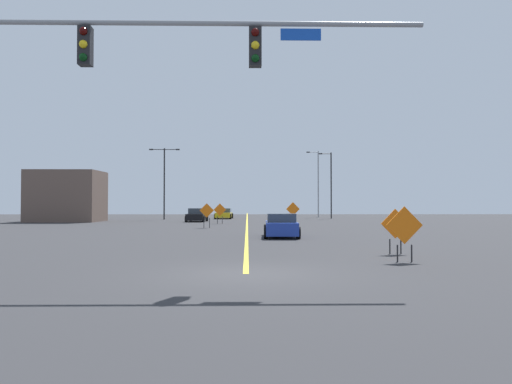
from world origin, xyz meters
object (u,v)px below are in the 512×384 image
Objects in this scene: construction_sign_left_shoulder at (395,226)px; street_lamp_near_right at (317,181)px; traffic_signal_assembly at (86,69)px; construction_sign_median_near at (404,228)px; car_blue_distant at (281,226)px; street_lamp_mid_left at (330,182)px; street_lamp_far_right at (164,177)px; car_yellow_passing at (224,214)px; car_black_near at (197,215)px; construction_sign_left_lane at (207,212)px; construction_sign_right_lane at (293,210)px; construction_sign_median_far at (220,211)px.

street_lamp_near_right is at bearing 85.20° from construction_sign_left_shoulder.
traffic_signal_assembly is 10.71m from construction_sign_median_near.
construction_sign_left_shoulder is (0.45, 2.42, -0.06)m from construction_sign_median_near.
construction_sign_left_shoulder is 9.68m from car_blue_distant.
street_lamp_mid_left is at bearing 75.43° from car_blue_distant.
street_lamp_far_right is at bearing -170.95° from street_lamp_mid_left.
street_lamp_mid_left is 1.83× the size of car_yellow_passing.
car_black_near is at bearing 108.73° from construction_sign_left_shoulder.
construction_sign_left_lane is (6.57, -19.10, -3.70)m from street_lamp_far_right.
construction_sign_right_lane is 0.48× the size of car_blue_distant.
street_lamp_far_right reaches higher than car_blue_distant.
traffic_signal_assembly is 8.21× the size of construction_sign_left_shoulder.
street_lamp_mid_left is (0.84, -5.12, -0.38)m from street_lamp_near_right.
car_yellow_passing is 32.58m from car_blue_distant.
construction_sign_left_lane reaches higher than car_blue_distant.
street_lamp_far_right is at bearing 97.07° from traffic_signal_assembly.
construction_sign_median_far is 18.22m from car_blue_distant.
street_lamp_near_right reaches higher than construction_sign_median_near.
street_lamp_far_right is at bearing 125.45° from car_black_near.
construction_sign_left_shoulder reaches higher than car_yellow_passing.
construction_sign_median_far is at bearing 106.90° from construction_sign_left_shoulder.
street_lamp_near_right is 5.20m from street_lamp_mid_left.
construction_sign_left_lane is 0.42× the size of car_yellow_passing.
street_lamp_far_right is at bearing 111.74° from car_blue_distant.
construction_sign_right_lane is (6.80, 0.15, 0.07)m from construction_sign_median_far.
construction_sign_median_near is at bearing -68.96° from construction_sign_left_lane.
construction_sign_right_lane is at bearing -112.67° from street_lamp_mid_left.
construction_sign_median_near is 0.95× the size of construction_sign_median_far.
traffic_signal_assembly reaches higher than car_yellow_passing.
construction_sign_left_lane is at bearing 111.04° from construction_sign_median_near.
street_lamp_near_right is 4.45× the size of construction_sign_right_lane.
construction_sign_median_near is 29.20m from construction_sign_right_lane.
construction_sign_left_lane is at bearing -133.00° from construction_sign_right_lane.
construction_sign_left_lane is 11.12m from car_blue_distant.
car_yellow_passing is (-8.42, 41.18, -0.46)m from construction_sign_left_shoulder.
street_lamp_mid_left reaches higher than construction_sign_right_lane.
car_black_near is (-2.10, 12.83, -0.57)m from construction_sign_left_lane.
traffic_signal_assembly is at bearing -107.57° from street_lamp_mid_left.
construction_sign_median_far is (-7.63, 29.04, 0.08)m from construction_sign_median_near.
construction_sign_median_far reaches higher than car_black_near.
street_lamp_mid_left is 15.92m from construction_sign_right_lane.
traffic_signal_assembly is 48.39m from street_lamp_mid_left.
street_lamp_near_right reaches higher than construction_sign_left_shoulder.
traffic_signal_assembly reaches higher than construction_sign_median_near.
car_black_near is at bearing -148.59° from street_lamp_mid_left.
construction_sign_median_far is 14.58m from car_yellow_passing.
traffic_signal_assembly reaches higher than construction_sign_median_far.
street_lamp_near_right reaches higher than construction_sign_median_far.
construction_sign_median_near is 2.46m from construction_sign_left_shoulder.
street_lamp_near_right reaches higher than street_lamp_far_right.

